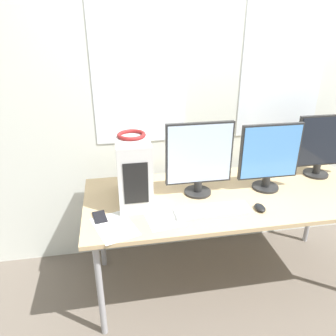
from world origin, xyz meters
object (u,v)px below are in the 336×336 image
at_px(monitor_main, 199,158).
at_px(keyboard, 212,210).
at_px(pc_tower, 133,169).
at_px(mouse, 260,208).
at_px(monitor_right_near, 270,156).
at_px(cell_phone, 100,217).
at_px(monitor_right_far, 322,145).
at_px(headphones, 131,135).

bearing_deg(monitor_main, keyboard, -83.69).
height_order(pc_tower, mouse, pc_tower).
distance_m(monitor_right_near, cell_phone, 1.20).
xyz_separation_m(monitor_main, monitor_right_far, (0.98, 0.12, -0.02)).
bearing_deg(monitor_right_near, mouse, -121.35).
relative_size(headphones, cell_phone, 1.24).
distance_m(headphones, keyboard, 0.69).
height_order(keyboard, mouse, mouse).
bearing_deg(monitor_right_near, cell_phone, -171.08).
distance_m(pc_tower, cell_phone, 0.37).
bearing_deg(cell_phone, monitor_main, 5.73).
relative_size(monitor_right_near, keyboard, 1.00).
distance_m(monitor_right_near, monitor_right_far, 0.50).
distance_m(monitor_right_far, keyboard, 1.05).
xyz_separation_m(pc_tower, mouse, (0.77, -0.28, -0.21)).
relative_size(headphones, monitor_main, 0.35).
xyz_separation_m(monitor_right_far, cell_phone, (-1.65, -0.32, -0.24)).
relative_size(monitor_main, monitor_right_near, 1.07).
bearing_deg(mouse, pc_tower, 160.08).
height_order(headphones, cell_phone, headphones).
distance_m(headphones, monitor_main, 0.48).
xyz_separation_m(pc_tower, monitor_right_far, (1.42, 0.12, 0.03)).
height_order(headphones, monitor_right_far, monitor_right_far).
distance_m(monitor_main, mouse, 0.50).
relative_size(monitor_right_near, cell_phone, 3.31).
bearing_deg(keyboard, monitor_right_near, 27.01).
height_order(headphones, monitor_right_near, monitor_right_near).
bearing_deg(monitor_right_far, headphones, -175.06).
bearing_deg(mouse, keyboard, 174.58).
bearing_deg(headphones, monitor_main, 0.09).
distance_m(headphones, monitor_right_near, 0.96).
distance_m(monitor_main, monitor_right_far, 0.99).
bearing_deg(monitor_right_near, keyboard, -152.99).
height_order(monitor_main, cell_phone, monitor_main).
bearing_deg(headphones, monitor_right_far, 4.94).
xyz_separation_m(pc_tower, keyboard, (0.47, -0.25, -0.21)).
bearing_deg(mouse, monitor_right_near, 58.65).
relative_size(monitor_right_far, keyboard, 0.99).
bearing_deg(monitor_main, cell_phone, -163.61).
bearing_deg(keyboard, monitor_main, 96.31).
bearing_deg(headphones, mouse, -19.97).
bearing_deg(cell_phone, mouse, -15.49).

